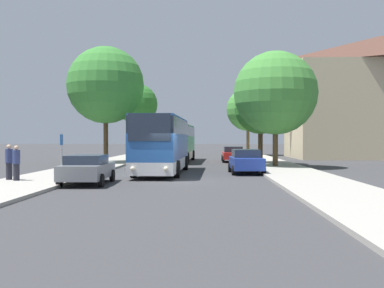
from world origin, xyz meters
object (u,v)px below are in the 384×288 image
object	(u,v)px
bus_front	(162,144)
tree_right_mid	(275,93)
tree_right_near	(248,110)
bus_middle	(177,142)
tree_left_far	(137,105)
bus_stop_sign	(62,149)
parked_car_left_curb	(87,169)
pedestrian_waiting_near	(9,162)
parked_car_right_far	(233,154)
tree_left_near	(106,85)
tree_right_far	(260,108)
parked_car_right_near	(246,161)
pedestrian_waiting_far	(16,163)

from	to	relation	value
bus_front	tree_right_mid	xyz separation A→B (m)	(8.04, 5.71, 3.78)
tree_right_near	tree_right_mid	xyz separation A→B (m)	(-0.14, -24.48, -0.31)
bus_middle	tree_right_near	xyz separation A→B (m)	(8.18, 15.84, 4.12)
bus_middle	tree_left_far	world-z (taller)	tree_left_far
bus_stop_sign	tree_right_near	xyz separation A→B (m)	(13.58, 33.53, 4.37)
parked_car_left_curb	pedestrian_waiting_near	size ratio (longest dim) A/B	2.51
tree_right_near	bus_front	bearing A→B (deg)	-105.15
parked_car_right_far	pedestrian_waiting_near	bearing A→B (deg)	58.68
bus_front	pedestrian_waiting_near	size ratio (longest dim) A/B	6.10
tree_left_near	bus_stop_sign	bearing A→B (deg)	-87.60
bus_middle	bus_stop_sign	size ratio (longest dim) A/B	5.15
parked_car_left_curb	tree_left_far	bearing A→B (deg)	93.00
parked_car_right_far	tree_right_far	bearing A→B (deg)	118.83
parked_car_right_near	tree_right_near	distance (m)	30.75
tree_right_mid	bus_stop_sign	bearing A→B (deg)	-146.06
bus_middle	parked_car_right_near	distance (m)	15.34
tree_right_near	tree_right_far	world-z (taller)	tree_right_near
parked_car_right_far	parked_car_right_near	bearing A→B (deg)	90.29
parked_car_left_curb	tree_right_mid	bearing A→B (deg)	47.13
pedestrian_waiting_near	pedestrian_waiting_far	world-z (taller)	pedestrian_waiting_near
pedestrian_waiting_near	tree_right_far	world-z (taller)	tree_right_far
pedestrian_waiting_near	tree_right_far	distance (m)	22.28
bus_front	tree_right_far	xyz separation A→B (m)	(7.44, 10.19, 2.91)
parked_car_right_near	tree_right_far	world-z (taller)	tree_right_far
pedestrian_waiting_far	tree_left_far	xyz separation A→B (m)	(1.07, 31.53, 5.26)
parked_car_left_curb	bus_stop_sign	xyz separation A→B (m)	(-2.42, 3.50, 0.86)
tree_left_far	tree_right_mid	distance (m)	23.50
pedestrian_waiting_near	tree_right_near	size ratio (longest dim) A/B	0.21
bus_front	parked_car_right_near	bearing A→B (deg)	1.62
pedestrian_waiting_near	tree_left_near	distance (m)	17.53
bus_middle	parked_car_right_near	xyz separation A→B (m)	(5.33, -14.34, -1.07)
parked_car_left_curb	tree_right_far	bearing A→B (deg)	56.96
bus_front	bus_stop_sign	world-z (taller)	bus_front
tree_left_near	tree_right_mid	xyz separation A→B (m)	(14.02, -4.58, -1.19)
bus_front	tree_right_mid	bearing A→B (deg)	36.92
tree_left_near	tree_right_near	distance (m)	24.43
bus_front	tree_right_near	xyz separation A→B (m)	(8.17, 30.19, 4.09)
tree_right_near	parked_car_right_near	bearing A→B (deg)	-95.39
bus_middle	tree_left_near	xyz separation A→B (m)	(-5.98, -4.06, 5.00)
tree_left_far	pedestrian_waiting_far	bearing A→B (deg)	-91.95
parked_car_left_curb	bus_middle	bearing A→B (deg)	80.41
parked_car_right_far	tree_right_mid	xyz separation A→B (m)	(2.73, -8.39, 4.91)
bus_middle	tree_right_mid	world-z (taller)	tree_right_mid
parked_car_right_far	pedestrian_waiting_far	world-z (taller)	pedestrian_waiting_far
bus_front	tree_right_far	world-z (taller)	tree_right_far
parked_car_right_near	parked_car_right_far	distance (m)	14.09
tree_right_far	bus_middle	bearing A→B (deg)	150.81
bus_stop_sign	pedestrian_waiting_far	bearing A→B (deg)	-109.80
parked_car_left_curb	tree_right_mid	xyz separation A→B (m)	(11.02, 12.55, 4.91)
bus_front	tree_right_mid	size ratio (longest dim) A/B	1.25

